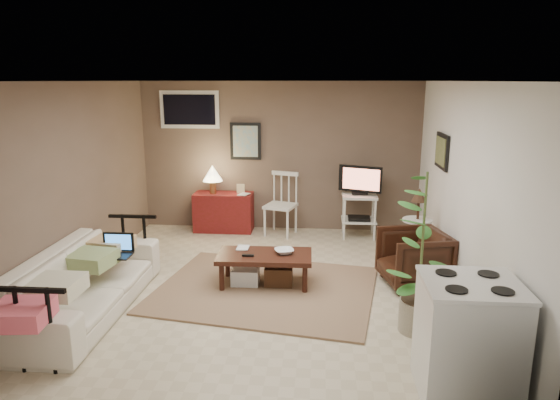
# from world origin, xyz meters

# --- Properties ---
(floor) EXTENTS (5.00, 5.00, 0.00)m
(floor) POSITION_xyz_m (0.00, 0.00, 0.00)
(floor) COLOR #C1B293
(floor) RESTS_ON ground
(art_back) EXTENTS (0.50, 0.03, 0.60)m
(art_back) POSITION_xyz_m (-0.55, 2.48, 1.45)
(art_back) COLOR black
(art_right) EXTENTS (0.03, 0.60, 0.45)m
(art_right) POSITION_xyz_m (2.23, 1.05, 1.52)
(art_right) COLOR black
(window) EXTENTS (0.96, 0.03, 0.60)m
(window) POSITION_xyz_m (-1.45, 2.48, 1.95)
(window) COLOR silver
(rug) EXTENTS (2.77, 2.36, 0.02)m
(rug) POSITION_xyz_m (0.05, -0.06, 0.01)
(rug) COLOR #82654B
(rug) RESTS_ON floor
(coffee_table) EXTENTS (1.13, 0.61, 0.42)m
(coffee_table) POSITION_xyz_m (0.02, 0.08, 0.24)
(coffee_table) COLOR #38170F
(coffee_table) RESTS_ON floor
(sofa) EXTENTS (0.67, 2.30, 0.90)m
(sofa) POSITION_xyz_m (-1.80, -0.78, 0.45)
(sofa) COLOR beige
(sofa) RESTS_ON floor
(sofa_pillows) EXTENTS (0.44, 2.19, 0.15)m
(sofa_pillows) POSITION_xyz_m (-1.74, -1.05, 0.55)
(sofa_pillows) COLOR beige
(sofa_pillows) RESTS_ON sofa
(sofa_end_rails) EXTENTS (0.62, 2.30, 0.77)m
(sofa_end_rails) POSITION_xyz_m (-1.67, -0.78, 0.39)
(sofa_end_rails) COLOR black
(sofa_end_rails) RESTS_ON floor
(laptop) EXTENTS (0.35, 0.26, 0.24)m
(laptop) POSITION_xyz_m (-1.58, -0.39, 0.58)
(laptop) COLOR black
(laptop) RESTS_ON sofa
(red_console) EXTENTS (0.94, 0.42, 1.09)m
(red_console) POSITION_xyz_m (-0.91, 2.27, 0.38)
(red_console) COLOR maroon
(red_console) RESTS_ON floor
(spindle_chair) EXTENTS (0.56, 0.56, 0.99)m
(spindle_chair) POSITION_xyz_m (0.05, 2.16, 0.46)
(spindle_chair) COLOR silver
(spindle_chair) RESTS_ON floor
(tv_stand) EXTENTS (0.65, 0.44, 1.13)m
(tv_stand) POSITION_xyz_m (1.28, 2.12, 0.60)
(tv_stand) COLOR silver
(tv_stand) RESTS_ON floor
(side_table) EXTENTS (0.39, 0.39, 1.05)m
(side_table) POSITION_xyz_m (1.96, 0.95, 0.65)
(side_table) COLOR silver
(side_table) RESTS_ON floor
(armchair) EXTENTS (0.82, 0.85, 0.74)m
(armchair) POSITION_xyz_m (1.80, 0.26, 0.37)
(armchair) COLOR black
(armchair) RESTS_ON floor
(potted_plant) EXTENTS (0.40, 0.40, 1.62)m
(potted_plant) POSITION_xyz_m (1.65, -0.91, 0.86)
(potted_plant) COLOR #9E967D
(potted_plant) RESTS_ON floor
(stove) EXTENTS (0.73, 0.68, 0.95)m
(stove) POSITION_xyz_m (1.83, -1.90, 0.47)
(stove) COLOR silver
(stove) RESTS_ON floor
(bowl) EXTENTS (0.23, 0.12, 0.22)m
(bowl) POSITION_xyz_m (0.26, 0.12, 0.51)
(bowl) COLOR #38170F
(bowl) RESTS_ON coffee_table
(book_table) EXTENTS (0.14, 0.02, 0.20)m
(book_table) POSITION_xyz_m (-0.33, 0.26, 0.50)
(book_table) COLOR #38170F
(book_table) RESTS_ON coffee_table
(book_console) EXTENTS (0.14, 0.07, 0.20)m
(book_console) POSITION_xyz_m (-0.62, 2.19, 0.73)
(book_console) COLOR #38170F
(book_console) RESTS_ON red_console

